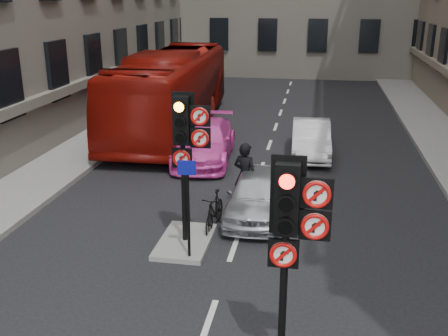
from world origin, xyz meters
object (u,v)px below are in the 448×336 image
(signal_far, at_px, (186,136))
(bus_red, at_px, (172,91))
(info_sign, at_px, (188,196))
(car_pink, at_px, (205,141))
(car_silver, at_px, (257,194))
(motorcyclist, at_px, (245,176))
(signal_near, at_px, (292,222))
(motorcycle, at_px, (214,211))
(car_white, at_px, (311,139))

(signal_far, bearing_deg, bus_red, 107.28)
(info_sign, bearing_deg, car_pink, 94.90)
(signal_far, xyz_separation_m, car_silver, (1.41, 2.01, -2.08))
(car_pink, relative_size, motorcyclist, 2.48)
(signal_near, xyz_separation_m, signal_far, (-2.60, 4.00, 0.12))
(bus_red, xyz_separation_m, motorcyclist, (4.41, -8.40, -0.76))
(car_pink, bearing_deg, motorcyclist, -68.20)
(car_silver, distance_m, motorcycle, 1.40)
(signal_far, bearing_deg, car_pink, 98.67)
(car_pink, xyz_separation_m, bus_red, (-2.37, 4.22, 1.03))
(car_pink, relative_size, info_sign, 2.08)
(info_sign, bearing_deg, car_silver, 62.61)
(car_pink, xyz_separation_m, motorcycle, (1.46, -5.66, -0.21))
(bus_red, distance_m, motorcyclist, 9.51)
(signal_far, bearing_deg, motorcyclist, 67.68)
(signal_far, relative_size, motorcyclist, 1.87)
(signal_far, bearing_deg, car_silver, 54.96)
(signal_near, distance_m, car_white, 12.05)
(car_pink, distance_m, motorcyclist, 4.65)
(signal_near, bearing_deg, signal_far, 123.02)
(signal_far, xyz_separation_m, motorcycle, (0.44, 1.01, -2.22))
(motorcyclist, bearing_deg, car_pink, -43.71)
(car_pink, height_order, info_sign, info_sign)
(car_white, bearing_deg, signal_near, -92.90)
(motorcycle, bearing_deg, signal_far, -109.30)
(car_pink, distance_m, motorcycle, 5.85)
(car_silver, xyz_separation_m, car_pink, (-2.42, 4.66, 0.07))
(car_silver, height_order, motorcyclist, motorcyclist)
(signal_far, distance_m, motorcyclist, 3.21)
(car_silver, relative_size, car_pink, 0.77)
(bus_red, bearing_deg, car_white, -27.95)
(motorcycle, distance_m, motorcyclist, 1.66)
(car_white, xyz_separation_m, info_sign, (-2.53, -8.70, 0.95))
(car_white, xyz_separation_m, car_pink, (-3.76, -1.22, 0.04))
(signal_near, height_order, signal_far, signal_far)
(signal_far, height_order, bus_red, signal_far)
(signal_near, bearing_deg, car_pink, 108.73)
(signal_near, height_order, bus_red, signal_near)
(car_white, bearing_deg, motorcyclist, -109.88)
(car_pink, height_order, motorcycle, car_pink)
(bus_red, relative_size, motorcyclist, 6.44)
(signal_near, distance_m, signal_far, 4.77)
(signal_near, bearing_deg, car_white, 89.31)
(car_white, height_order, bus_red, bus_red)
(motorcyclist, bearing_deg, signal_far, 87.93)
(bus_red, height_order, motorcycle, bus_red)
(signal_far, xyz_separation_m, car_pink, (-1.02, 6.67, -2.01))
(car_white, distance_m, info_sign, 9.11)
(motorcyclist, relative_size, info_sign, 0.84)
(signal_far, height_order, motorcyclist, signal_far)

